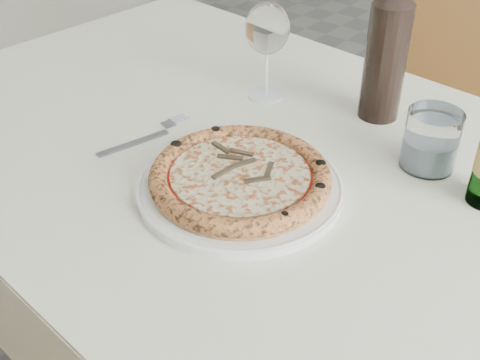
{
  "coord_description": "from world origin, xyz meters",
  "views": [
    {
      "loc": [
        0.31,
        -0.67,
        1.3
      ],
      "look_at": [
        -0.16,
        -0.09,
        0.78
      ],
      "focal_mm": 45.0,
      "sensor_mm": 36.0,
      "label": 1
    }
  ],
  "objects_px": {
    "dining_table": "(277,203)",
    "tumbler": "(430,143)",
    "plate": "(240,186)",
    "wine_bottle": "(387,50)",
    "pizza": "(240,177)",
    "chair_far": "(439,95)",
    "wine_glass": "(267,31)"
  },
  "relations": [
    {
      "from": "pizza",
      "to": "wine_bottle",
      "type": "xyz_separation_m",
      "value": [
        0.05,
        0.34,
        0.1
      ]
    },
    {
      "from": "tumbler",
      "to": "pizza",
      "type": "bearing_deg",
      "value": -127.66
    },
    {
      "from": "dining_table",
      "to": "wine_bottle",
      "type": "distance_m",
      "value": 0.33
    },
    {
      "from": "chair_far",
      "to": "plate",
      "type": "distance_m",
      "value": 0.96
    },
    {
      "from": "dining_table",
      "to": "wine_glass",
      "type": "distance_m",
      "value": 0.32
    },
    {
      "from": "chair_far",
      "to": "pizza",
      "type": "xyz_separation_m",
      "value": [
        0.05,
        -0.93,
        0.25
      ]
    },
    {
      "from": "dining_table",
      "to": "chair_far",
      "type": "xyz_separation_m",
      "value": [
        -0.05,
        0.83,
        -0.14
      ]
    },
    {
      "from": "dining_table",
      "to": "plate",
      "type": "bearing_deg",
      "value": -90.0
    },
    {
      "from": "pizza",
      "to": "plate",
      "type": "bearing_deg",
      "value": 16.22
    },
    {
      "from": "chair_far",
      "to": "wine_glass",
      "type": "relative_size",
      "value": 5.03
    },
    {
      "from": "dining_table",
      "to": "tumbler",
      "type": "bearing_deg",
      "value": 37.45
    },
    {
      "from": "wine_glass",
      "to": "dining_table",
      "type": "bearing_deg",
      "value": -47.3
    },
    {
      "from": "dining_table",
      "to": "chair_far",
      "type": "height_order",
      "value": "chair_far"
    },
    {
      "from": "wine_glass",
      "to": "tumbler",
      "type": "relative_size",
      "value": 1.91
    },
    {
      "from": "wine_glass",
      "to": "wine_bottle",
      "type": "relative_size",
      "value": 0.62
    },
    {
      "from": "chair_far",
      "to": "wine_glass",
      "type": "distance_m",
      "value": 0.75
    },
    {
      "from": "dining_table",
      "to": "wine_glass",
      "type": "height_order",
      "value": "wine_glass"
    },
    {
      "from": "dining_table",
      "to": "plate",
      "type": "height_order",
      "value": "plate"
    },
    {
      "from": "plate",
      "to": "wine_bottle",
      "type": "xyz_separation_m",
      "value": [
        0.05,
        0.34,
        0.12
      ]
    },
    {
      "from": "pizza",
      "to": "wine_glass",
      "type": "height_order",
      "value": "wine_glass"
    },
    {
      "from": "wine_bottle",
      "to": "plate",
      "type": "bearing_deg",
      "value": -97.71
    },
    {
      "from": "dining_table",
      "to": "pizza",
      "type": "distance_m",
      "value": 0.15
    },
    {
      "from": "plate",
      "to": "tumbler",
      "type": "bearing_deg",
      "value": 52.34
    },
    {
      "from": "dining_table",
      "to": "pizza",
      "type": "relative_size",
      "value": 5.72
    },
    {
      "from": "plate",
      "to": "wine_glass",
      "type": "xyz_separation_m",
      "value": [
        -0.16,
        0.27,
        0.12
      ]
    },
    {
      "from": "chair_far",
      "to": "pizza",
      "type": "distance_m",
      "value": 0.96
    },
    {
      "from": "chair_far",
      "to": "tumbler",
      "type": "xyz_separation_m",
      "value": [
        0.24,
        -0.68,
        0.26
      ]
    },
    {
      "from": "dining_table",
      "to": "tumbler",
      "type": "distance_m",
      "value": 0.27
    },
    {
      "from": "plate",
      "to": "pizza",
      "type": "height_order",
      "value": "pizza"
    },
    {
      "from": "wine_bottle",
      "to": "wine_glass",
      "type": "bearing_deg",
      "value": -161.25
    },
    {
      "from": "chair_far",
      "to": "wine_bottle",
      "type": "height_order",
      "value": "wine_bottle"
    },
    {
      "from": "plate",
      "to": "chair_far",
      "type": "bearing_deg",
      "value": 93.19
    }
  ]
}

